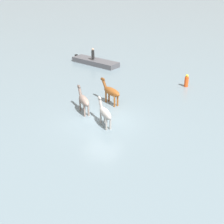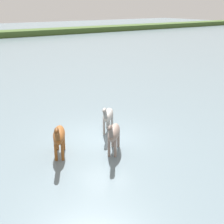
{
  "view_description": "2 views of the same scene",
  "coord_description": "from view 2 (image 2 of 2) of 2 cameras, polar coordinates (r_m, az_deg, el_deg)",
  "views": [
    {
      "loc": [
        16.11,
        7.99,
        9.24
      ],
      "look_at": [
        0.21,
        0.86,
        0.87
      ],
      "focal_mm": 47.09,
      "sensor_mm": 36.0,
      "label": 1
    },
    {
      "loc": [
        -8.21,
        -12.65,
        6.7
      ],
      "look_at": [
        0.78,
        0.37,
        1.17
      ],
      "focal_mm": 49.92,
      "sensor_mm": 36.0,
      "label": 2
    }
  ],
  "objects": [
    {
      "name": "ground_plane",
      "position": [
        16.51,
        -1.52,
        -4.69
      ],
      "size": [
        208.39,
        208.39,
        0.0
      ],
      "primitive_type": "plane",
      "color": "slate"
    },
    {
      "name": "horse_dark_mare",
      "position": [
        16.91,
        -0.77,
        -0.65
      ],
      "size": [
        1.76,
        1.82,
        1.71
      ],
      "rotation": [
        0.0,
        0.0,
        3.95
      ],
      "color": "#9E9993",
      "rests_on": "ground_plane"
    },
    {
      "name": "horse_lead",
      "position": [
        14.54,
        0.3,
        -3.91
      ],
      "size": [
        1.82,
        1.9,
        1.77
      ],
      "rotation": [
        0.0,
        0.0,
        3.95
      ],
      "color": "gray",
      "rests_on": "ground_plane"
    },
    {
      "name": "horse_dun_straggler",
      "position": [
        14.41,
        -9.68,
        -4.31
      ],
      "size": [
        1.45,
        2.22,
        1.82
      ],
      "rotation": [
        0.0,
        0.0,
        4.21
      ],
      "color": "brown",
      "rests_on": "ground_plane"
    }
  ]
}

